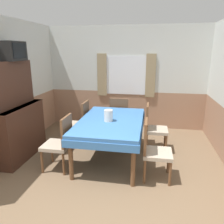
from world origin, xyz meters
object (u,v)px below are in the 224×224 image
object	(u,v)px
sideboard	(16,119)
vase	(108,116)
chair_head_window	(120,116)
tv	(13,51)
chair_right_near	(153,149)
chair_left_far	(80,122)
chair_right_far	(153,126)
chair_left_near	(60,142)
dining_table	(111,125)

from	to	relation	value
sideboard	vase	distance (m)	1.73
chair_head_window	tv	world-z (taller)	tv
chair_right_near	tv	world-z (taller)	tv
chair_left_far	vase	size ratio (longest dim) A/B	4.64
tv	vase	xyz separation A→B (m)	(1.70, 0.06, -1.11)
chair_right_near	vase	size ratio (longest dim) A/B	4.64
sideboard	chair_right_far	bearing A→B (deg)	16.90
chair_right_far	tv	distance (m)	2.98
chair_left_far	chair_right_near	world-z (taller)	same
chair_right_near	chair_right_far	bearing A→B (deg)	-180.00
chair_head_window	chair_left_near	world-z (taller)	same
chair_right_far	tv	xyz separation A→B (m)	(-2.50, -0.67, 1.47)
dining_table	vase	bearing A→B (deg)	-112.30
chair_right_far	chair_left_near	bearing A→B (deg)	-55.45
sideboard	vase	bearing A→B (deg)	5.29
chair_right_near	chair_left_far	bearing A→B (deg)	-124.55
dining_table	chair_right_near	world-z (taller)	chair_right_near
chair_head_window	vase	xyz separation A→B (m)	(-0.03, -1.18, 0.36)
tv	vase	size ratio (longest dim) A/B	2.32
chair_right_near	chair_left_near	size ratio (longest dim) A/B	1.00
chair_right_near	sideboard	world-z (taller)	sideboard
tv	chair_right_far	bearing A→B (deg)	14.91
sideboard	tv	world-z (taller)	tv
chair_head_window	chair_right_far	size ratio (longest dim) A/B	1.00
sideboard	chair_left_near	bearing A→B (deg)	-16.73
tv	chair_head_window	bearing A→B (deg)	35.68
dining_table	chair_left_far	size ratio (longest dim) A/B	1.92
dining_table	chair_head_window	bearing A→B (deg)	90.00
chair_head_window	chair_right_near	size ratio (longest dim) A/B	1.00
chair_left_near	sideboard	size ratio (longest dim) A/B	0.53
chair_head_window	chair_left_far	world-z (taller)	same
chair_right_far	chair_head_window	bearing A→B (deg)	-126.72
dining_table	sideboard	bearing A→B (deg)	-172.33
chair_head_window	chair_right_near	world-z (taller)	same
chair_left_near	vase	world-z (taller)	vase
chair_head_window	chair_right_near	xyz separation A→B (m)	(0.77, -1.64, 0.00)
chair_right_near	sideboard	xyz separation A→B (m)	(-2.53, 0.30, 0.26)
chair_right_near	vase	world-z (taller)	vase
chair_head_window	sideboard	size ratio (longest dim) A/B	0.53
chair_right_near	vase	bearing A→B (deg)	-119.51
chair_head_window	chair_right_far	bearing A→B (deg)	-36.72
chair_right_near	vase	xyz separation A→B (m)	(-0.80, 0.45, 0.36)
sideboard	tv	distance (m)	1.22
chair_head_window	tv	size ratio (longest dim) A/B	2.00
tv	chair_left_near	bearing A→B (deg)	-22.52
dining_table	tv	world-z (taller)	tv
chair_right_near	sideboard	bearing A→B (deg)	-96.67
chair_head_window	chair_right_near	bearing A→B (deg)	-64.78
chair_right_near	tv	bearing A→B (deg)	-99.02
chair_left_far	chair_right_near	size ratio (longest dim) A/B	1.00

